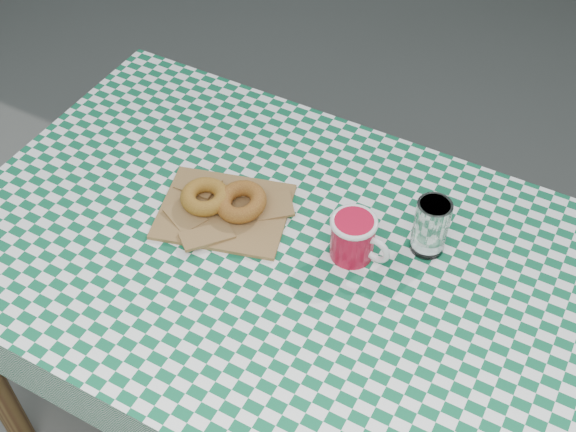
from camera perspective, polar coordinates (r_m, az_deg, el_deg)
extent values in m
cube|color=#55331D|center=(1.79, -1.14, -10.38)|extent=(1.26, 0.84, 0.75)
cube|color=#0E5937|center=(1.48, -1.36, -2.54)|extent=(1.28, 0.86, 0.01)
cube|color=#9A6F43|center=(1.54, -4.94, 0.43)|extent=(0.31, 0.27, 0.01)
torus|color=#A07421|center=(1.54, -6.41, 1.49)|extent=(0.14, 0.14, 0.03)
torus|color=#9E6C20|center=(1.53, -3.65, 1.10)|extent=(0.15, 0.15, 0.03)
cylinder|color=white|center=(1.46, 10.93, -0.80)|extent=(0.08, 0.08, 0.12)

